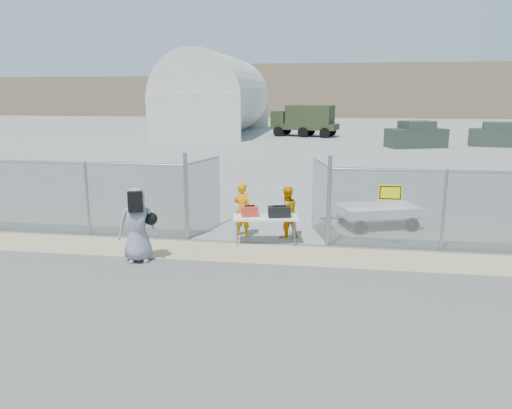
% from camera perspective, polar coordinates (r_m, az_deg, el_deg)
% --- Properties ---
extents(ground, '(160.00, 160.00, 0.00)m').
position_cam_1_polar(ground, '(12.25, -1.44, -7.06)').
color(ground, '#525252').
extents(tarmac_inside, '(160.00, 80.00, 0.01)m').
position_cam_1_polar(tarmac_inside, '(53.54, 6.63, 8.13)').
color(tarmac_inside, gray).
rests_on(tarmac_inside, ground).
extents(dirt_strip, '(44.00, 1.60, 0.01)m').
position_cam_1_polar(dirt_strip, '(13.17, -0.67, -5.59)').
color(dirt_strip, tan).
rests_on(dirt_strip, ground).
extents(distant_hills, '(140.00, 6.00, 9.00)m').
position_cam_1_polar(distant_hills, '(89.39, 10.95, 12.64)').
color(distant_hills, '#7F684F').
rests_on(distant_hills, ground).
extents(chain_link_fence, '(40.00, 0.20, 2.20)m').
position_cam_1_polar(chain_link_fence, '(13.84, 0.00, 0.00)').
color(chain_link_fence, gray).
rests_on(chain_link_fence, ground).
extents(quonset_hangar, '(9.00, 18.00, 8.00)m').
position_cam_1_polar(quonset_hangar, '(52.74, -4.53, 12.45)').
color(quonset_hangar, beige).
rests_on(quonset_hangar, ground).
extents(folding_table, '(1.89, 1.04, 0.76)m').
position_cam_1_polar(folding_table, '(13.98, 1.10, -2.91)').
color(folding_table, white).
rests_on(folding_table, ground).
extents(orange_bag, '(0.52, 0.42, 0.28)m').
position_cam_1_polar(orange_bag, '(13.90, -0.73, -0.78)').
color(orange_bag, red).
rests_on(orange_bag, folding_table).
extents(black_duffel, '(0.67, 0.48, 0.29)m').
position_cam_1_polar(black_duffel, '(13.85, 2.66, -0.83)').
color(black_duffel, black).
rests_on(black_duffel, folding_table).
extents(security_worker_left, '(0.69, 0.58, 1.60)m').
position_cam_1_polar(security_worker_left, '(14.57, -1.54, -0.56)').
color(security_worker_left, '#F49503').
rests_on(security_worker_left, ground).
extents(security_worker_right, '(0.93, 0.88, 1.52)m').
position_cam_1_polar(security_worker_right, '(14.41, 3.49, -0.90)').
color(security_worker_right, '#F49503').
rests_on(security_worker_right, ground).
extents(visitor, '(1.07, 0.87, 1.89)m').
position_cam_1_polar(visitor, '(12.70, -13.42, -2.23)').
color(visitor, gray).
rests_on(visitor, ground).
extents(utility_trailer, '(3.43, 2.55, 0.75)m').
position_cam_1_polar(utility_trailer, '(16.06, 13.70, -1.25)').
color(utility_trailer, white).
rests_on(utility_trailer, ground).
extents(military_truck, '(6.63, 3.75, 2.98)m').
position_cam_1_polar(military_truck, '(49.09, 5.63, 9.49)').
color(military_truck, '#2C381E').
rests_on(military_truck, ground).
extents(parked_vehicle_near, '(4.82, 3.41, 1.99)m').
position_cam_1_polar(parked_vehicle_near, '(40.59, 17.83, 7.60)').
color(parked_vehicle_near, '#303B30').
rests_on(parked_vehicle_near, ground).
extents(parked_vehicle_mid, '(4.40, 2.60, 1.87)m').
position_cam_1_polar(parked_vehicle_mid, '(43.81, 25.87, 7.20)').
color(parked_vehicle_mid, '#303B30').
rests_on(parked_vehicle_mid, ground).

